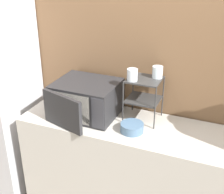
% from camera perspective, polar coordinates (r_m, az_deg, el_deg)
% --- Properties ---
extents(wall_back, '(8.00, 0.06, 2.60)m').
position_cam_1_polar(wall_back, '(2.60, 6.83, 5.37)').
color(wall_back, brown).
rests_on(wall_back, ground_plane).
extents(counter, '(1.87, 0.57, 0.92)m').
position_cam_1_polar(counter, '(2.74, 3.91, -13.56)').
color(counter, '#B7B2A8').
rests_on(counter, ground_plane).
extents(microwave, '(0.51, 0.56, 0.29)m').
position_cam_1_polar(microwave, '(2.58, -4.84, -0.37)').
color(microwave, '#262628').
rests_on(microwave, counter).
extents(dish_rack, '(0.27, 0.24, 0.35)m').
position_cam_1_polar(dish_rack, '(2.47, 5.82, 1.19)').
color(dish_rack, '#333333').
rests_on(dish_rack, counter).
extents(glass_front_left, '(0.08, 0.08, 0.09)m').
position_cam_1_polar(glass_front_left, '(2.38, 3.74, 4.08)').
color(glass_front_left, silver).
rests_on(glass_front_left, dish_rack).
extents(glass_back_right, '(0.08, 0.08, 0.09)m').
position_cam_1_polar(glass_back_right, '(2.45, 8.32, 4.54)').
color(glass_back_right, silver).
rests_on(glass_back_right, dish_rack).
extents(bowl, '(0.18, 0.18, 0.07)m').
position_cam_1_polar(bowl, '(2.39, 3.68, -5.62)').
color(bowl, slate).
rests_on(bowl, counter).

